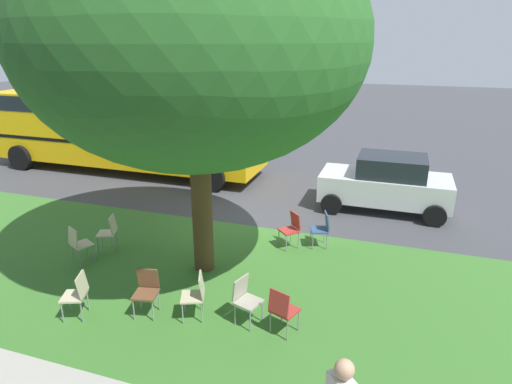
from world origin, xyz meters
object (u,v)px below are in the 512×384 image
at_px(chair_6, 245,297).
at_px(parked_car, 386,183).
at_px(chair_2, 147,289).
at_px(street_tree, 195,42).
at_px(chair_8, 196,293).
at_px(chair_3, 78,242).
at_px(chair_5, 291,227).
at_px(chair_7, 77,292).
at_px(chair_4, 109,231).
at_px(chair_0, 322,227).
at_px(chair_1, 282,308).
at_px(school_bus, 126,125).

relative_size(chair_6, parked_car, 0.24).
bearing_deg(chair_2, street_tree, -98.35).
bearing_deg(chair_8, parked_car, -114.15).
height_order(chair_3, chair_5, same).
bearing_deg(chair_7, chair_2, -155.78).
height_order(chair_3, chair_4, same).
height_order(chair_0, chair_6, same).
bearing_deg(chair_2, chair_1, -175.70).
distance_m(chair_6, school_bus, 10.72).
bearing_deg(chair_4, chair_6, 157.99).
bearing_deg(parked_car, chair_5, 58.15).
height_order(chair_1, chair_8, same).
bearing_deg(chair_5, chair_7, 53.36).
distance_m(chair_1, chair_2, 2.53).
distance_m(chair_7, school_bus, 9.63).
bearing_deg(chair_4, chair_5, -159.07).
relative_size(street_tree, chair_1, 8.18).
bearing_deg(chair_0, school_bus, -26.79).
distance_m(chair_4, chair_5, 4.36).
bearing_deg(chair_4, chair_3, 70.81).
xyz_separation_m(chair_0, chair_2, (2.56, 3.76, 0.00)).
bearing_deg(chair_6, chair_0, -102.36).
relative_size(street_tree, parked_car, 1.95).
bearing_deg(chair_5, chair_6, 89.12).
xyz_separation_m(street_tree, chair_2, (0.28, 1.88, -4.26)).
distance_m(chair_2, chair_4, 2.95).
bearing_deg(chair_2, school_bus, -54.44).
relative_size(chair_3, parked_car, 0.24).
bearing_deg(school_bus, chair_5, 149.61).
relative_size(chair_5, parked_car, 0.24).
distance_m(chair_7, chair_8, 2.15).
distance_m(chair_5, school_bus, 8.79).
xyz_separation_m(chair_1, chair_8, (1.60, 0.03, 0.00)).
bearing_deg(school_bus, chair_0, 153.21).
xyz_separation_m(chair_2, parked_car, (-3.89, -6.77, 0.32)).
distance_m(chair_5, chair_7, 4.99).
xyz_separation_m(chair_1, parked_car, (-1.37, -6.58, 0.32)).
height_order(chair_5, chair_8, same).
bearing_deg(chair_1, parked_car, -101.74).
bearing_deg(chair_6, chair_1, 170.16).
distance_m(chair_2, chair_8, 0.94).
distance_m(chair_2, chair_3, 2.75).
bearing_deg(street_tree, chair_3, 14.25).
distance_m(chair_0, chair_4, 5.11).
xyz_separation_m(street_tree, chair_4, (2.49, -0.06, -4.26)).
bearing_deg(chair_0, chair_5, 19.97).
height_order(chair_2, chair_8, same).
bearing_deg(chair_0, chair_7, 49.15).
distance_m(chair_3, chair_5, 4.92).
bearing_deg(chair_5, parked_car, -121.85).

